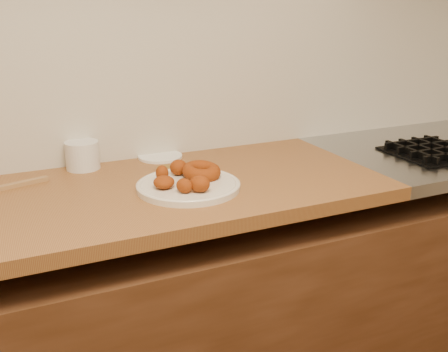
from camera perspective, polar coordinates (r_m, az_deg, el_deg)
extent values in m
cube|color=beige|center=(1.75, -6.23, 16.88)|extent=(4.00, 0.02, 2.70)
cube|color=brown|center=(1.78, -1.79, -16.08)|extent=(3.60, 0.60, 0.77)
cube|color=beige|center=(1.75, -5.93, 11.98)|extent=(3.60, 0.02, 0.60)
cube|color=black|center=(1.93, 21.56, 2.34)|extent=(0.26, 0.26, 0.01)
cube|color=black|center=(1.86, 19.67, 2.50)|extent=(0.01, 0.24, 0.02)
cube|color=black|center=(1.90, 20.98, 2.68)|extent=(0.01, 0.24, 0.02)
cube|color=black|center=(1.90, 22.25, 2.54)|extent=(0.24, 0.01, 0.02)
cube|color=black|center=(1.94, 22.23, 2.86)|extent=(0.01, 0.24, 0.02)
cube|color=black|center=(1.94, 20.99, 3.00)|extent=(0.24, 0.01, 0.02)
cube|color=black|center=(1.98, 19.78, 3.45)|extent=(0.24, 0.01, 0.02)
cylinder|color=silver|center=(1.46, -3.89, -1.10)|extent=(0.29, 0.29, 0.02)
torus|color=maroon|center=(1.50, -2.49, 0.53)|extent=(0.16, 0.16, 0.05)
ellipsoid|color=maroon|center=(1.48, -6.75, 0.30)|extent=(0.05, 0.05, 0.05)
ellipsoid|color=maroon|center=(1.42, -6.56, -0.67)|extent=(0.08, 0.08, 0.03)
ellipsoid|color=maroon|center=(1.38, -4.34, -1.06)|extent=(0.06, 0.06, 0.04)
ellipsoid|color=maroon|center=(1.39, -2.65, -0.86)|extent=(0.07, 0.07, 0.04)
ellipsoid|color=maroon|center=(1.53, -4.98, 0.95)|extent=(0.07, 0.07, 0.05)
cylinder|color=silver|center=(1.68, -15.15, 2.20)|extent=(0.13, 0.13, 0.09)
cylinder|color=white|center=(1.76, -6.96, 2.13)|extent=(0.19, 0.19, 0.01)
cylinder|color=olive|center=(1.62, -6.20, 0.73)|extent=(0.07, 0.07, 0.01)
cube|color=olive|center=(1.59, -21.25, -0.80)|extent=(0.16, 0.06, 0.01)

